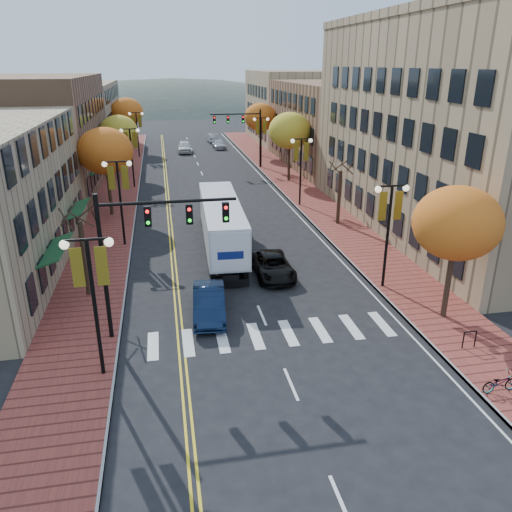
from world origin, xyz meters
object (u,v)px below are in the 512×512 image
black_suv (273,266)px  bicycle (500,383)px  semi_truck (220,219)px  navy_sedan (209,303)px

black_suv → bicycle: 14.43m
semi_truck → bicycle: semi_truck is taller
bicycle → semi_truck: bearing=22.1°
semi_truck → navy_sedan: bearing=-98.0°
semi_truck → navy_sedan: 10.13m
navy_sedan → black_suv: navy_sedan is taller
black_suv → semi_truck: bearing=114.9°
semi_truck → navy_sedan: size_ratio=3.24×
black_suv → bicycle: size_ratio=3.13×
navy_sedan → black_suv: size_ratio=0.95×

